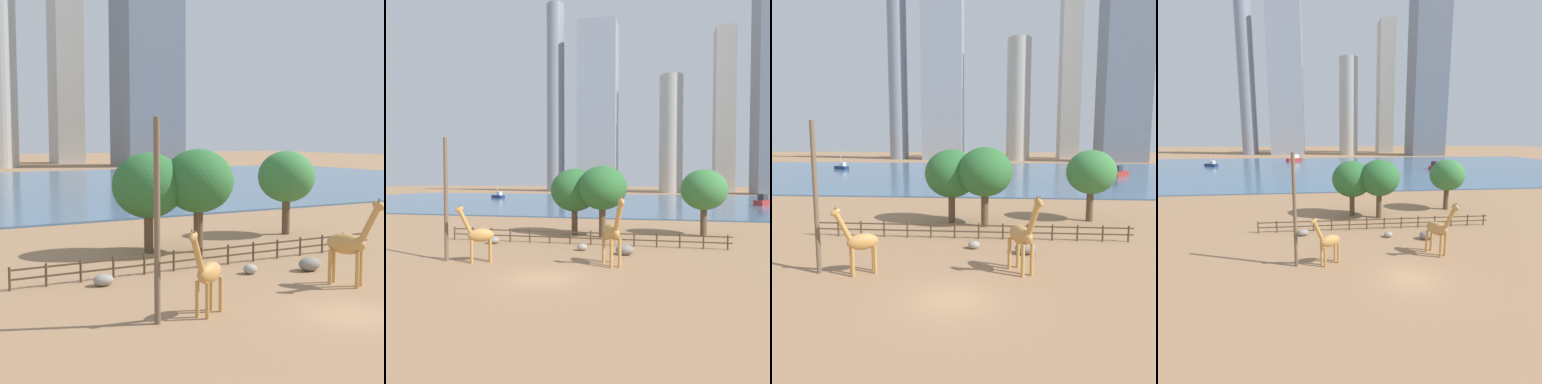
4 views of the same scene
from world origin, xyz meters
TOP-DOWN VIEW (x-y plane):
  - ground_plane at (0.00, 80.00)m, footprint 400.00×400.00m
  - harbor_water at (0.00, 77.00)m, footprint 180.00×86.00m
  - giraffe_tall at (3.77, 4.15)m, footprint 2.09×3.16m
  - giraffe_companion at (-5.85, 3.17)m, footprint 2.63×1.87m
  - utility_pole at (-8.42, 3.14)m, footprint 0.28×0.28m
  - boulder_near_fence at (4.28, 8.06)m, footprint 1.46×1.12m
  - boulder_by_pole at (-8.20, 10.63)m, footprint 1.17×0.88m
  - boulder_small at (0.59, 9.12)m, footprint 0.86×0.78m
  - enclosure_fence at (-0.08, 12.00)m, footprint 26.12×0.14m
  - tree_left_large at (-2.10, 18.00)m, footprint 5.16×5.16m
  - tree_center_broad at (1.17, 16.59)m, footprint 5.06×5.06m
  - tree_right_tall at (11.54, 19.86)m, footprint 4.81×4.81m
  - boat_tug at (29.69, 68.24)m, footprint 5.38×5.61m
  - skyline_block_left at (36.43, 166.72)m, footprint 8.81×11.07m

SIDE VIEW (x-z plane):
  - ground_plane at x=0.00m, z-range 0.00..0.00m
  - harbor_water at x=0.00m, z-range 0.00..0.20m
  - boulder_small at x=0.59m, z-range 0.00..0.59m
  - boulder_by_pole at x=-8.20m, z-range 0.00..0.66m
  - boulder_near_fence at x=4.28m, z-range 0.00..0.84m
  - enclosure_fence at x=-0.08m, z-range 0.11..1.41m
  - boat_tug at x=29.69m, z-range -0.21..2.31m
  - giraffe_companion at x=-5.85m, z-range -0.13..4.12m
  - giraffe_tall at x=3.77m, z-range -0.15..4.85m
  - utility_pole at x=-8.42m, z-range 0.00..9.10m
  - tree_left_large at x=-2.10m, z-range 1.23..8.38m
  - tree_right_tall at x=11.54m, z-range 1.33..8.42m
  - tree_center_broad at x=1.17m, z-range 1.38..8.79m
  - skyline_block_left at x=36.43m, z-range 0.00..76.46m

